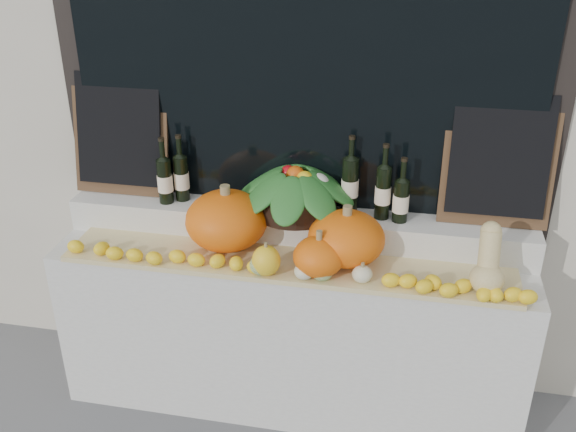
{
  "coord_description": "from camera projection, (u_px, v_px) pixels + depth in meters",
  "views": [
    {
      "loc": [
        0.5,
        -1.1,
        2.43
      ],
      "look_at": [
        0.0,
        1.45,
        1.12
      ],
      "focal_mm": 40.0,
      "sensor_mm": 36.0,
      "label": 1
    }
  ],
  "objects": [
    {
      "name": "lemon_heap",
      "position": [
        281.0,
        268.0,
        2.86
      ],
      "size": [
        2.2,
        0.16,
        0.06
      ],
      "primitive_type": null,
      "color": "yellow",
      "rests_on": "straw_bedding"
    },
    {
      "name": "rear_tier",
      "position": [
        297.0,
        225.0,
        3.18
      ],
      "size": [
        2.3,
        0.25,
        0.16
      ],
      "primitive_type": "cube",
      "color": "silver",
      "rests_on": "display_sill"
    },
    {
      "name": "display_sill",
      "position": [
        291.0,
        328.0,
        3.29
      ],
      "size": [
        2.3,
        0.55,
        0.88
      ],
      "primitive_type": "cube",
      "color": "silver",
      "rests_on": "ground"
    },
    {
      "name": "straw_bedding",
      "position": [
        286.0,
        264.0,
        2.97
      ],
      "size": [
        2.1,
        0.32,
        0.02
      ],
      "primitive_type": "cube",
      "color": "tan",
      "rests_on": "display_sill"
    },
    {
      "name": "wine_bottle_near_right",
      "position": [
        383.0,
        192.0,
        3.02
      ],
      "size": [
        0.08,
        0.08,
        0.37
      ],
      "color": "black",
      "rests_on": "rear_tier"
    },
    {
      "name": "wine_bottle_near_left",
      "position": [
        181.0,
        177.0,
        3.21
      ],
      "size": [
        0.08,
        0.08,
        0.34
      ],
      "color": "black",
      "rests_on": "rear_tier"
    },
    {
      "name": "pumpkin_left",
      "position": [
        227.0,
        220.0,
        3.04
      ],
      "size": [
        0.45,
        0.45,
        0.28
      ],
      "primitive_type": "ellipsoid",
      "rotation": [
        0.0,
        0.0,
        0.16
      ],
      "color": "orange",
      "rests_on": "straw_bedding"
    },
    {
      "name": "wine_bottle_far_left",
      "position": [
        165.0,
        180.0,
        3.18
      ],
      "size": [
        0.08,
        0.08,
        0.34
      ],
      "color": "black",
      "rests_on": "rear_tier"
    },
    {
      "name": "pumpkin_right",
      "position": [
        346.0,
        238.0,
        2.92
      ],
      "size": [
        0.39,
        0.39,
        0.25
      ],
      "primitive_type": "ellipsoid",
      "rotation": [
        0.0,
        0.0,
        -0.1
      ],
      "color": "orange",
      "rests_on": "straw_bedding"
    },
    {
      "name": "chalkboard_right",
      "position": [
        499.0,
        158.0,
        2.9
      ],
      "size": [
        0.5,
        0.14,
        0.61
      ],
      "rotation": [
        -0.19,
        0.0,
        0.0
      ],
      "color": "#4C331E",
      "rests_on": "rear_tier"
    },
    {
      "name": "pumpkin_center",
      "position": [
        319.0,
        257.0,
        2.84
      ],
      "size": [
        0.27,
        0.27,
        0.18
      ],
      "primitive_type": "ellipsoid",
      "rotation": [
        0.0,
        0.0,
        -0.2
      ],
      "color": "orange",
      "rests_on": "straw_bedding"
    },
    {
      "name": "produce_bowl",
      "position": [
        295.0,
        189.0,
        3.08
      ],
      "size": [
        0.62,
        0.62,
        0.25
      ],
      "color": "black",
      "rests_on": "rear_tier"
    },
    {
      "name": "wine_bottle_far_right",
      "position": [
        401.0,
        200.0,
        3.0
      ],
      "size": [
        0.08,
        0.08,
        0.32
      ],
      "color": "black",
      "rests_on": "rear_tier"
    },
    {
      "name": "butternut_squash",
      "position": [
        488.0,
        264.0,
        2.72
      ],
      "size": [
        0.15,
        0.21,
        0.29
      ],
      "color": "#D7BE7E",
      "rests_on": "straw_bedding"
    },
    {
      "name": "wine_bottle_tall",
      "position": [
        350.0,
        185.0,
        3.07
      ],
      "size": [
        0.08,
        0.08,
        0.39
      ],
      "color": "black",
      "rests_on": "rear_tier"
    },
    {
      "name": "chalkboard_left",
      "position": [
        120.0,
        132.0,
        3.22
      ],
      "size": [
        0.5,
        0.14,
        0.61
      ],
      "rotation": [
        -0.19,
        0.0,
        0.0
      ],
      "color": "#4C331E",
      "rests_on": "rear_tier"
    },
    {
      "name": "decorative_gourds",
      "position": [
        289.0,
        266.0,
        2.83
      ],
      "size": [
        0.55,
        0.13,
        0.16
      ],
      "color": "#366C20",
      "rests_on": "straw_bedding"
    }
  ]
}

